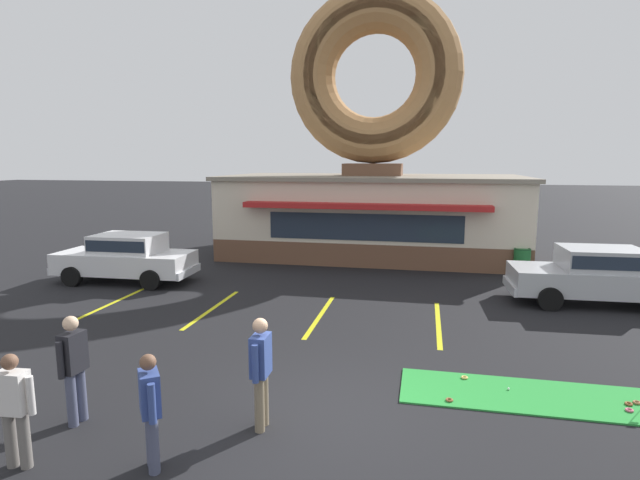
# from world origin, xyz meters

# --- Properties ---
(ground_plane) EXTENTS (160.00, 160.00, 0.00)m
(ground_plane) POSITION_xyz_m (0.00, 0.00, 0.00)
(ground_plane) COLOR black
(donut_shop_building) EXTENTS (12.30, 6.75, 10.96)m
(donut_shop_building) POSITION_xyz_m (-0.74, 13.94, 3.74)
(donut_shop_building) COLOR brown
(donut_shop_building) RESTS_ON ground
(putting_mat) EXTENTS (4.16, 1.38, 0.03)m
(putting_mat) POSITION_xyz_m (3.21, 1.34, 0.01)
(putting_mat) COLOR green
(putting_mat) RESTS_ON ground
(mini_donut_near_left) EXTENTS (0.13, 0.13, 0.04)m
(mini_donut_near_left) POSITION_xyz_m (4.83, 1.32, 0.05)
(mini_donut_near_left) COLOR brown
(mini_donut_near_left) RESTS_ON putting_mat
(mini_donut_near_right) EXTENTS (0.13, 0.13, 0.04)m
(mini_donut_near_right) POSITION_xyz_m (4.76, 1.09, 0.05)
(mini_donut_near_right) COLOR #D8667F
(mini_donut_near_right) RESTS_ON putting_mat
(mini_donut_mid_left) EXTENTS (0.13, 0.13, 0.04)m
(mini_donut_mid_left) POSITION_xyz_m (4.98, 1.40, 0.05)
(mini_donut_mid_left) COLOR #A5724C
(mini_donut_mid_left) RESTS_ON putting_mat
(mini_donut_mid_centre) EXTENTS (0.13, 0.13, 0.04)m
(mini_donut_mid_centre) POSITION_xyz_m (2.26, 1.80, 0.05)
(mini_donut_mid_centre) COLOR #E5C666
(mini_donut_mid_centre) RESTS_ON putting_mat
(mini_donut_mid_right) EXTENTS (0.13, 0.13, 0.04)m
(mini_donut_mid_right) POSITION_xyz_m (1.95, 0.85, 0.05)
(mini_donut_mid_right) COLOR brown
(mini_donut_mid_right) RESTS_ON putting_mat
(golf_ball) EXTENTS (0.04, 0.04, 0.04)m
(golf_ball) POSITION_xyz_m (2.98, 1.48, 0.05)
(golf_ball) COLOR white
(golf_ball) RESTS_ON putting_mat
(car_silver) EXTENTS (4.62, 2.11, 1.60)m
(car_silver) POSITION_xyz_m (6.20, 7.67, 0.87)
(car_silver) COLOR #B2B5BA
(car_silver) RESTS_ON ground
(car_white) EXTENTS (4.61, 2.09, 1.60)m
(car_white) POSITION_xyz_m (-8.18, 7.29, 0.87)
(car_white) COLOR silver
(car_white) RESTS_ON ground
(pedestrian_blue_sweater_man) EXTENTS (0.59, 0.27, 1.57)m
(pedestrian_blue_sweater_man) POSITION_xyz_m (-3.69, -2.14, 0.86)
(pedestrian_blue_sweater_man) COLOR slate
(pedestrian_blue_sweater_man) RESTS_ON ground
(pedestrian_hooded_kid) EXTENTS (0.24, 0.60, 1.72)m
(pedestrian_hooded_kid) POSITION_xyz_m (-0.86, -0.55, 0.96)
(pedestrian_hooded_kid) COLOR #7F7056
(pedestrian_hooded_kid) RESTS_ON ground
(pedestrian_leather_jacket_man) EXTENTS (0.42, 0.50, 1.58)m
(pedestrian_leather_jacket_man) POSITION_xyz_m (-1.93, -1.81, 0.87)
(pedestrian_leather_jacket_man) COLOR #474C66
(pedestrian_leather_jacket_man) RESTS_ON ground
(pedestrian_clipboard_woman) EXTENTS (0.27, 0.59, 1.71)m
(pedestrian_clipboard_woman) POSITION_xyz_m (-3.69, -1.00, 0.95)
(pedestrian_clipboard_woman) COLOR #474C66
(pedestrian_clipboard_woman) RESTS_ON ground
(trash_bin) EXTENTS (0.57, 0.57, 0.97)m
(trash_bin) POSITION_xyz_m (4.82, 10.89, 0.50)
(trash_bin) COLOR #1E662D
(trash_bin) RESTS_ON ground
(parking_stripe_far_left) EXTENTS (0.12, 3.60, 0.01)m
(parking_stripe_far_left) POSITION_xyz_m (-7.14, 5.00, 0.00)
(parking_stripe_far_left) COLOR yellow
(parking_stripe_far_left) RESTS_ON ground
(parking_stripe_left) EXTENTS (0.12, 3.60, 0.01)m
(parking_stripe_left) POSITION_xyz_m (-4.14, 5.00, 0.00)
(parking_stripe_left) COLOR yellow
(parking_stripe_left) RESTS_ON ground
(parking_stripe_mid_left) EXTENTS (0.12, 3.60, 0.01)m
(parking_stripe_mid_left) POSITION_xyz_m (-1.14, 5.00, 0.00)
(parking_stripe_mid_left) COLOR yellow
(parking_stripe_mid_left) RESTS_ON ground
(parking_stripe_centre) EXTENTS (0.12, 3.60, 0.01)m
(parking_stripe_centre) POSITION_xyz_m (1.86, 5.00, 0.00)
(parking_stripe_centre) COLOR yellow
(parking_stripe_centre) RESTS_ON ground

